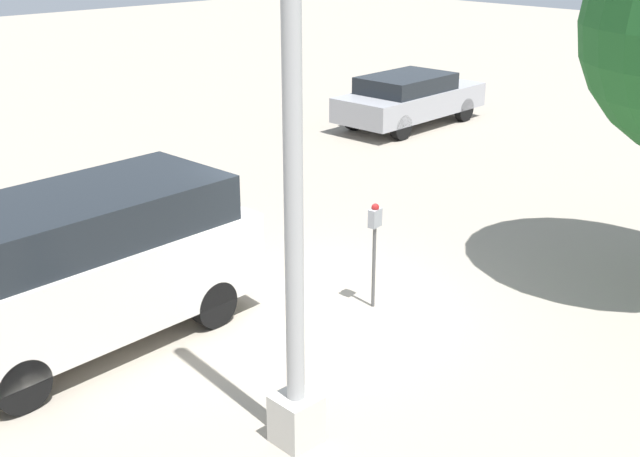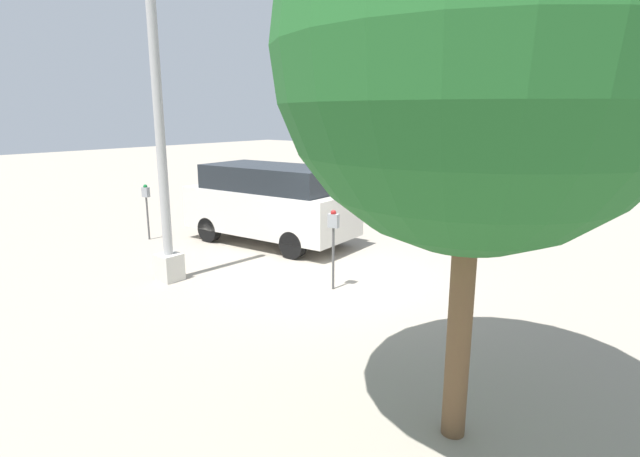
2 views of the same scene
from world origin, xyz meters
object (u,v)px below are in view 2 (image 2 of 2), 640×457
(street_tree, at_px, (478,50))
(parking_meter_far, at_px, (146,199))
(lamp_post, at_px, (163,174))
(parking_meter_near, at_px, (333,231))
(parked_van, at_px, (271,201))

(street_tree, bearing_deg, parking_meter_far, -16.44)
(parking_meter_far, xyz_separation_m, lamp_post, (-3.30, 1.72, 1.07))
(parking_meter_near, xyz_separation_m, street_tree, (-3.65, 2.81, 2.72))
(parking_meter_far, height_order, lamp_post, lamp_post)
(parking_meter_far, height_order, street_tree, street_tree)
(parking_meter_near, height_order, parking_meter_far, parking_meter_near)
(parked_van, bearing_deg, parking_meter_far, 28.60)
(lamp_post, relative_size, parked_van, 1.30)
(lamp_post, height_order, parked_van, lamp_post)
(parking_meter_far, xyz_separation_m, parked_van, (-2.85, -1.77, -0.00))
(parking_meter_near, height_order, lamp_post, lamp_post)
(parking_meter_near, relative_size, lamp_post, 0.26)
(lamp_post, distance_m, parked_van, 3.67)
(parking_meter_near, xyz_separation_m, lamp_post, (2.94, 1.61, 1.02))
(parking_meter_near, distance_m, lamp_post, 3.50)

